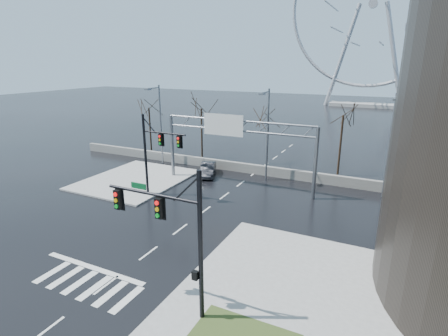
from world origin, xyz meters
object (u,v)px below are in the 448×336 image
Objects in this scene: signal_mast_far at (154,149)px; sign_gantry at (234,138)px; car at (208,169)px; signal_mast_near at (176,228)px; ferris_wheel at (372,11)px.

signal_mast_far is 8.14m from sign_gantry.
signal_mast_near is at bearing -87.32° from car.
signal_mast_near is 23.54m from car.
ferris_wheel reaches higher than signal_mast_near.
signal_mast_near is 17.03m from signal_mast_far.
sign_gantry reaches higher than car.
signal_mast_far is 89.30m from ferris_wheel.
ferris_wheel reaches higher than car.
ferris_wheel reaches higher than signal_mast_far.
signal_mast_far is at bearing -132.47° from sign_gantry.
signal_mast_far is 0.49× the size of sign_gantry.
ferris_wheel reaches higher than sign_gantry.
sign_gantry is at bearing -93.84° from ferris_wheel.
signal_mast_far is 9.11m from car.
car is at bearing 114.80° from signal_mast_near.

